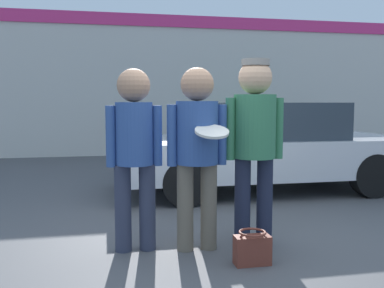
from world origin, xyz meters
TOP-DOWN VIEW (x-y plane):
  - ground_plane at (0.00, 0.00)m, footprint 56.00×56.00m
  - storefront_building at (0.00, 7.26)m, footprint 24.00×0.22m
  - person_left at (-0.65, 0.09)m, footprint 0.50×0.33m
  - person_middle_with_frisbee at (-0.09, 0.00)m, footprint 0.55×0.61m
  - person_right at (0.46, 0.03)m, footprint 0.56×0.39m
  - parked_car_near at (1.43, 2.42)m, footprint 4.36×1.81m
  - shrub at (2.53, 6.48)m, footprint 1.20×1.20m
  - handbag at (0.28, -0.45)m, footprint 0.30×0.23m

SIDE VIEW (x-z plane):
  - ground_plane at x=0.00m, z-range 0.00..0.00m
  - handbag at x=0.28m, z-range -0.01..0.28m
  - shrub at x=2.53m, z-range 0.00..1.20m
  - parked_car_near at x=1.43m, z-range 0.01..1.35m
  - person_left at x=-0.65m, z-range 0.15..1.80m
  - person_middle_with_frisbee at x=-0.09m, z-range 0.16..1.82m
  - person_right at x=0.46m, z-range 0.19..1.94m
  - storefront_building at x=0.00m, z-range 0.03..3.57m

